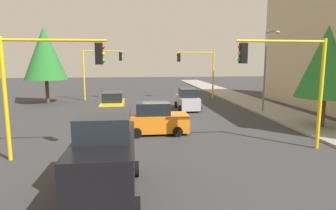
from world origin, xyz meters
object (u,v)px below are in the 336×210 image
(car_yellow, at_px, (113,106))
(car_silver, at_px, (187,100))
(delivery_van_black, at_px, (106,158))
(traffic_signal_far_left, at_px, (198,65))
(tree_roadside_near, at_px, (326,62))
(traffic_signal_near_right, at_px, (47,74))
(tree_opposite_side, at_px, (45,53))
(car_orange, at_px, (155,119))
(traffic_signal_far_right, at_px, (100,65))
(traffic_signal_near_left, at_px, (288,72))
(street_lamp_curbside, at_px, (267,62))

(car_yellow, height_order, car_silver, same)
(delivery_van_black, bearing_deg, traffic_signal_far_left, 160.53)
(car_yellow, distance_m, car_silver, 7.07)
(traffic_signal_far_left, distance_m, tree_roadside_near, 16.72)
(traffic_signal_near_right, height_order, car_yellow, traffic_signal_near_right)
(traffic_signal_near_right, distance_m, tree_opposite_side, 18.82)
(delivery_van_black, height_order, car_orange, delivery_van_black)
(traffic_signal_near_right, distance_m, car_silver, 15.47)
(tree_opposite_side, relative_size, car_silver, 1.99)
(tree_roadside_near, bearing_deg, car_yellow, -112.70)
(delivery_van_black, relative_size, car_orange, 1.22)
(traffic_signal_far_right, relative_size, delivery_van_black, 1.19)
(traffic_signal_near_left, relative_size, car_orange, 1.41)
(car_orange, height_order, car_silver, same)
(traffic_signal_near_left, relative_size, traffic_signal_far_left, 1.00)
(traffic_signal_near_left, relative_size, tree_opposite_side, 0.70)
(tree_roadside_near, distance_m, delivery_van_black, 15.82)
(traffic_signal_near_left, relative_size, car_yellow, 1.36)
(car_yellow, bearing_deg, tree_opposite_side, -137.55)
(traffic_signal_far_right, relative_size, tree_opposite_side, 0.71)
(delivery_van_black, xyz_separation_m, car_silver, (-16.42, 5.82, -0.39))
(traffic_signal_near_left, relative_size, car_silver, 1.39)
(traffic_signal_far_left, bearing_deg, car_silver, -19.39)
(traffic_signal_near_left, relative_size, delivery_van_black, 1.16)
(traffic_signal_near_right, height_order, car_orange, traffic_signal_near_right)
(traffic_signal_near_left, distance_m, traffic_signal_far_right, 23.01)
(traffic_signal_near_right, xyz_separation_m, car_orange, (-4.00, 5.11, -3.02))
(traffic_signal_near_right, distance_m, car_yellow, 10.55)
(tree_opposite_side, bearing_deg, car_yellow, 42.45)
(car_orange, bearing_deg, traffic_signal_far_right, -162.21)
(traffic_signal_far_left, height_order, tree_roadside_near, tree_roadside_near)
(traffic_signal_near_left, distance_m, tree_roadside_near, 6.28)
(tree_opposite_side, relative_size, car_orange, 2.02)
(traffic_signal_near_right, bearing_deg, traffic_signal_far_right, -179.93)
(car_orange, relative_size, car_yellow, 0.96)
(tree_opposite_side, distance_m, delivery_van_black, 23.80)
(street_lamp_curbside, height_order, car_yellow, street_lamp_curbside)
(traffic_signal_far_left, height_order, traffic_signal_far_right, traffic_signal_far_right)
(traffic_signal_far_left, bearing_deg, traffic_signal_near_right, -29.59)
(traffic_signal_near_right, height_order, traffic_signal_far_left, traffic_signal_far_left)
(street_lamp_curbside, xyz_separation_m, car_silver, (-2.82, -6.18, -3.45))
(traffic_signal_near_right, xyz_separation_m, traffic_signal_far_left, (-20.00, 11.35, 0.03))
(street_lamp_curbside, distance_m, tree_roadside_near, 5.76)
(tree_roadside_near, xyz_separation_m, delivery_van_black, (7.99, -13.30, -3.12))
(tree_opposite_side, distance_m, car_yellow, 11.82)
(tree_roadside_near, bearing_deg, car_silver, -138.42)
(tree_opposite_side, distance_m, car_silver, 15.69)
(traffic_signal_far_right, bearing_deg, traffic_signal_near_right, 0.07)
(traffic_signal_far_right, bearing_deg, car_yellow, 11.84)
(traffic_signal_near_left, distance_m, traffic_signal_far_left, 20.00)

